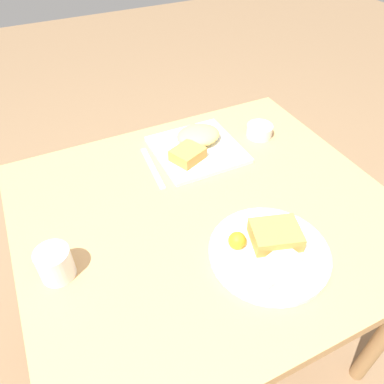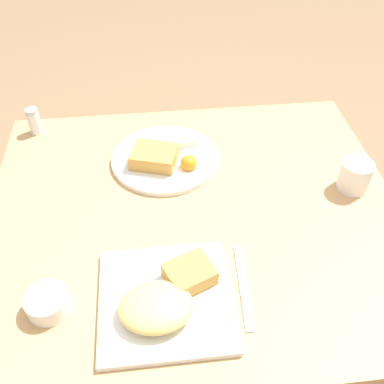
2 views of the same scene
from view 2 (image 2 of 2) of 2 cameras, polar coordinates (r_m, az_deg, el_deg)
ground_plane at (r=1.65m, az=0.31°, el=-19.77°), size 8.00×8.00×0.00m
dining_table at (r=1.13m, az=0.43°, el=-5.26°), size 0.99×0.88×0.70m
plate_square_near at (r=0.90m, az=-3.42°, el=-13.41°), size 0.26×0.26×0.06m
plate_oval_far at (r=1.21m, az=-3.57°, el=4.46°), size 0.29×0.29×0.05m
sauce_ramekin at (r=0.93m, az=-17.90°, el=-13.23°), size 0.09×0.09×0.04m
salt_shaker at (r=1.38m, az=-19.38°, el=8.34°), size 0.04×0.04×0.08m
butter_knife at (r=0.94m, az=6.53°, el=-11.79°), size 0.03×0.21×0.00m
coffee_mug at (r=1.18m, az=19.99°, el=1.94°), size 0.08×0.08×0.08m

